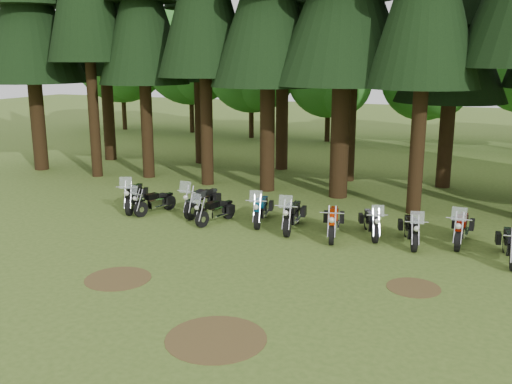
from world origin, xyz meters
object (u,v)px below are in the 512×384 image
motorcycle_8 (411,230)px  motorcycle_10 (510,246)px  motorcycle_7 (371,223)px  motorcycle_1 (155,203)px  motorcycle_3 (215,212)px  motorcycle_0 (134,197)px  motorcycle_5 (292,216)px  motorcycle_9 (461,229)px  motorcycle_2 (202,202)px  motorcycle_6 (333,223)px  motorcycle_4 (261,210)px

motorcycle_8 → motorcycle_10: bearing=-25.4°
motorcycle_7 → motorcycle_8: bearing=-36.8°
motorcycle_1 → motorcycle_3: motorcycle_3 is taller
motorcycle_0 → motorcycle_10: bearing=-23.8°
motorcycle_1 → motorcycle_8: bearing=18.6°
motorcycle_3 → motorcycle_5: 2.86m
motorcycle_3 → motorcycle_8: bearing=18.3°
motorcycle_9 → motorcycle_1: bearing=-174.3°
motorcycle_2 → motorcycle_5: (3.85, -0.56, -0.00)m
motorcycle_5 → motorcycle_9: (5.50, 0.68, -0.01)m
motorcycle_7 → motorcycle_8: 1.40m
motorcycle_5 → motorcycle_8: 4.03m
motorcycle_2 → motorcycle_3: 1.31m
motorcycle_3 → motorcycle_7: 5.56m
motorcycle_1 → motorcycle_7: motorcycle_7 is taller
motorcycle_9 → motorcycle_2: bearing=-177.1°
motorcycle_5 → motorcycle_6: size_ratio=1.04×
motorcycle_0 → motorcycle_7: 9.30m
motorcycle_2 → motorcycle_10: (10.79, -1.01, -0.04)m
motorcycle_7 → motorcycle_3: bearing=164.9°
motorcycle_6 → motorcycle_7: size_ratio=1.13×
motorcycle_2 → motorcycle_10: size_ratio=1.06×
motorcycle_10 → motorcycle_0: bearing=171.0°
motorcycle_10 → motorcycle_6: bearing=170.9°
motorcycle_0 → motorcycle_9: 12.14m
motorcycle_3 → motorcycle_7: (5.52, 0.66, 0.02)m
motorcycle_6 → motorcycle_8: size_ratio=1.07×
motorcycle_1 → motorcycle_5: 5.59m
motorcycle_5 → motorcycle_9: size_ratio=1.02×
motorcycle_0 → motorcycle_4: motorcycle_0 is taller
motorcycle_0 → motorcycle_2: (2.78, 0.42, -0.01)m
motorcycle_1 → motorcycle_0: bearing=-169.2°
motorcycle_1 → motorcycle_2: motorcycle_2 is taller
motorcycle_1 → motorcycle_9: motorcycle_9 is taller
motorcycle_9 → motorcycle_10: motorcycle_9 is taller
motorcycle_4 → motorcycle_5: bearing=-28.1°
motorcycle_6 → motorcycle_4: bearing=156.1°
motorcycle_1 → motorcycle_10: (12.54, -0.45, 0.05)m
motorcycle_8 → motorcycle_10: 2.96m
motorcycle_5 → motorcycle_7: 2.70m
motorcycle_2 → motorcycle_5: bearing=-5.5°
motorcycle_0 → motorcycle_3: bearing=-27.6°
motorcycle_3 → motorcycle_10: (9.79, -0.17, 0.04)m
motorcycle_0 → motorcycle_1: (1.04, -0.14, -0.10)m
motorcycle_1 → motorcycle_6: bearing=16.9°
motorcycle_5 → motorcycle_6: 1.53m
motorcycle_7 → motorcycle_9: motorcycle_9 is taller
motorcycle_8 → motorcycle_1: bearing=163.9°
motorcycle_1 → motorcycle_5: size_ratio=0.82×
motorcycle_2 → motorcycle_0: bearing=-168.6°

